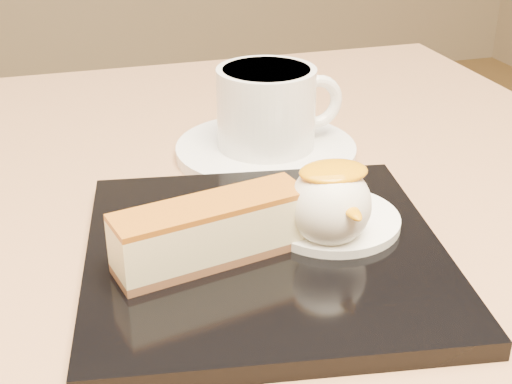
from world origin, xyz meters
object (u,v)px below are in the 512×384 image
object	(u,v)px
dessert_plate	(265,254)
ice_cream_scoop	(330,205)
coffee_cup	(269,106)
cheesecake	(211,231)
saucer	(266,150)

from	to	relation	value
dessert_plate	ice_cream_scoop	bearing A→B (deg)	-7.13
dessert_plate	coffee_cup	world-z (taller)	coffee_cup
dessert_plate	ice_cream_scoop	size ratio (longest dim) A/B	4.29
dessert_plate	coffee_cup	xyz separation A→B (m)	(0.05, 0.16, 0.04)
cheesecake	saucer	bearing A→B (deg)	50.63
cheesecake	saucer	size ratio (longest dim) A/B	0.81
coffee_cup	saucer	bearing A→B (deg)	-180.00
cheesecake	ice_cream_scoop	distance (m)	0.08
dessert_plate	cheesecake	bearing A→B (deg)	-171.87
dessert_plate	ice_cream_scoop	distance (m)	0.05
ice_cream_scoop	dessert_plate	bearing A→B (deg)	172.87
cheesecake	saucer	distance (m)	0.19
dessert_plate	cheesecake	size ratio (longest dim) A/B	1.80
dessert_plate	ice_cream_scoop	world-z (taller)	ice_cream_scoop
ice_cream_scoop	coffee_cup	world-z (taller)	coffee_cup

